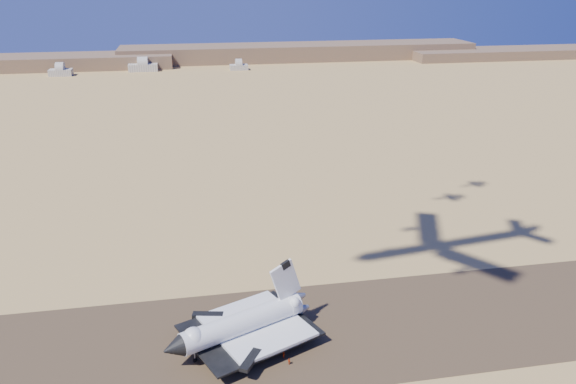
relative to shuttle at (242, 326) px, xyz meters
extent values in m
plane|color=tan|center=(6.05, 1.66, -5.80)|extent=(1200.00, 1200.00, 0.00)
cube|color=#4D3B26|center=(6.05, 1.66, -5.77)|extent=(600.00, 50.00, 0.06)
cube|color=brown|center=(126.05, 541.66, 3.20)|extent=(420.00, 60.00, 18.00)
cube|color=brown|center=(406.05, 511.66, -0.30)|extent=(300.00, 60.00, 11.00)
cube|color=beige|center=(-133.95, 471.66, -2.55)|extent=(22.00, 14.00, 6.50)
cube|color=beige|center=(-53.95, 486.66, -2.05)|extent=(30.00, 15.00, 7.50)
cube|color=beige|center=(46.05, 476.66, -3.05)|extent=(19.00, 12.50, 5.50)
cylinder|color=silver|center=(0.09, 0.04, 0.82)|extent=(34.80, 19.76, 6.17)
cone|color=black|center=(-18.30, -7.98, 0.82)|extent=(6.89, 7.36, 5.86)
sphere|color=silver|center=(-13.05, -5.69, 1.70)|extent=(5.73, 5.73, 5.73)
cube|color=silver|center=(4.13, 1.80, -1.72)|extent=(32.81, 33.95, 0.99)
cube|color=black|center=(2.11, 0.92, -2.21)|extent=(40.89, 37.47, 0.55)
cube|color=silver|center=(13.23, 5.77, 9.42)|extent=(9.68, 4.79, 12.70)
cylinder|color=gray|center=(-13.05, -5.69, -4.03)|extent=(0.40, 0.40, 3.53)
cylinder|color=black|center=(-13.05, -5.69, -5.19)|extent=(1.31, 0.94, 1.21)
cylinder|color=gray|center=(8.36, -2.37, -4.03)|extent=(0.40, 0.40, 3.53)
cylinder|color=black|center=(8.36, -2.37, -5.19)|extent=(1.31, 0.94, 1.21)
cylinder|color=gray|center=(3.95, 7.74, -4.03)|extent=(0.40, 0.40, 3.53)
cylinder|color=black|center=(3.95, 7.74, -5.19)|extent=(1.31, 0.94, 1.21)
imported|color=red|center=(5.82, -5.89, -4.87)|extent=(0.56, 0.71, 1.73)
imported|color=red|center=(10.27, -8.21, -4.79)|extent=(0.83, 1.05, 1.88)
imported|color=red|center=(11.15, -11.21, -4.82)|extent=(0.99, 1.21, 1.84)
camera|label=1|loc=(-10.68, -129.62, 89.47)|focal=35.00mm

